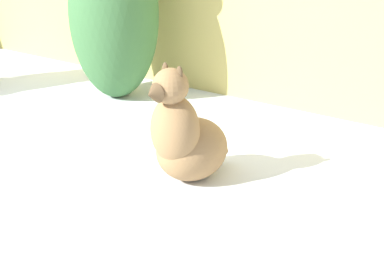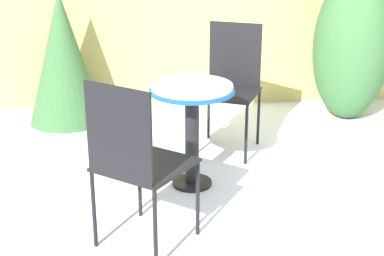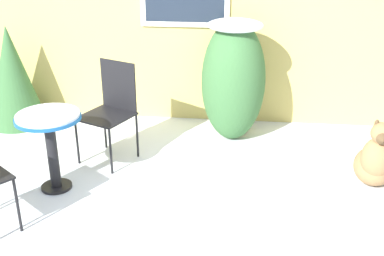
{
  "view_description": "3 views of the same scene",
  "coord_description": "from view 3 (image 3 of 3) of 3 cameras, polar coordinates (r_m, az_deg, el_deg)",
  "views": [
    {
      "loc": [
        3.52,
        -1.83,
        1.52
      ],
      "look_at": [
        1.74,
        0.73,
        0.31
      ],
      "focal_mm": 55.0,
      "sensor_mm": 36.0,
      "label": 1
    },
    {
      "loc": [
        -1.63,
        -3.55,
        1.87
      ],
      "look_at": [
        -1.26,
        0.3,
        0.44
      ],
      "focal_mm": 55.0,
      "sensor_mm": 36.0,
      "label": 2
    },
    {
      "loc": [
        0.45,
        -3.5,
        2.34
      ],
      "look_at": [
        0.0,
        0.6,
        0.55
      ],
      "focal_mm": 45.0,
      "sensor_mm": 36.0,
      "label": 3
    }
  ],
  "objects": [
    {
      "name": "evergreen_bush",
      "position": [
        6.21,
        -20.49,
        5.79
      ],
      "size": [
        0.69,
        0.69,
        1.22
      ],
      "color": "#386638",
      "rests_on": "ground_plane"
    },
    {
      "name": "patio_table",
      "position": [
        4.53,
        -16.52,
        -0.39
      ],
      "size": [
        0.59,
        0.59,
        0.76
      ],
      "color": "black",
      "rests_on": "ground_plane"
    },
    {
      "name": "house_wall",
      "position": [
        5.8,
        1.66,
        13.73
      ],
      "size": [
        8.0,
        0.1,
        2.66
      ],
      "color": "tan",
      "rests_on": "ground_plane"
    },
    {
      "name": "dog",
      "position": [
        4.84,
        20.93,
        -3.66
      ],
      "size": [
        0.45,
        0.64,
        0.72
      ],
      "rotation": [
        0.0,
        0.0,
        -0.17
      ],
      "color": "#937047",
      "rests_on": "ground_plane"
    },
    {
      "name": "shrub_left",
      "position": [
        5.39,
        4.93,
        5.91
      ],
      "size": [
        0.71,
        0.72,
        1.37
      ],
      "color": "#386638",
      "rests_on": "ground_plane"
    },
    {
      "name": "ground_plane",
      "position": [
        4.24,
        -0.91,
        -10.08
      ],
      "size": [
        16.0,
        16.0,
        0.0
      ],
      "primitive_type": "plane",
      "color": "silver"
    },
    {
      "name": "patio_chair_near_table",
      "position": [
        5.02,
        -9.56,
        2.48
      ],
      "size": [
        0.63,
        0.63,
        1.03
      ],
      "rotation": [
        0.0,
        0.0,
        -0.42
      ],
      "color": "black",
      "rests_on": "ground_plane"
    }
  ]
}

